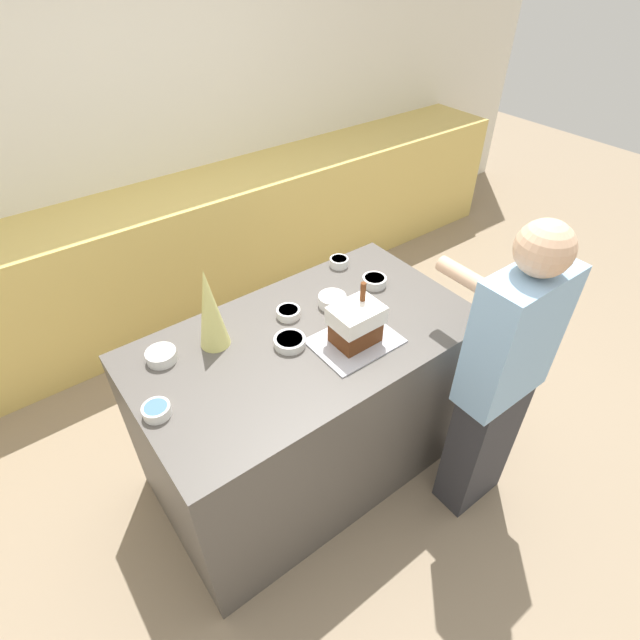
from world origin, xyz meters
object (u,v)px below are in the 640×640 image
object	(u,v)px
decorative_tree	(210,309)
candy_bowl_far_left	(339,262)
candy_bowl_near_tray_right	(374,281)
candy_bowl_beside_tree	(289,341)
gingerbread_house	(356,323)
candy_bowl_front_corner	(332,300)
candy_bowl_near_tray_left	(157,410)
baking_tray	(355,341)
candy_bowl_far_right	(288,312)
person	(499,381)
candy_bowl_behind_tray	(161,355)

from	to	relation	value
decorative_tree	candy_bowl_far_left	xyz separation A→B (m)	(0.81, 0.15, -0.17)
candy_bowl_near_tray_right	candy_bowl_beside_tree	bearing A→B (deg)	-169.23
gingerbread_house	candy_bowl_front_corner	xyz separation A→B (m)	(0.08, 0.27, -0.08)
gingerbread_house	candy_bowl_near_tray_left	bearing A→B (deg)	171.12
candy_bowl_beside_tree	candy_bowl_near_tray_left	size ratio (longest dim) A/B	1.30
baking_tray	candy_bowl_far_right	xyz separation A→B (m)	(-0.13, 0.32, 0.02)
decorative_tree	candy_bowl_far_right	world-z (taller)	decorative_tree
gingerbread_house	candy_bowl_far_left	xyz separation A→B (m)	(0.32, 0.51, -0.08)
baking_tray	candy_bowl_near_tray_right	xyz separation A→B (m)	(0.35, 0.27, 0.02)
candy_bowl_near_tray_right	person	xyz separation A→B (m)	(0.06, -0.75, -0.13)
candy_bowl_behind_tray	candy_bowl_beside_tree	size ratio (longest dim) A/B	0.92
candy_bowl_near_tray_left	gingerbread_house	bearing A→B (deg)	-8.88
candy_bowl_beside_tree	person	size ratio (longest dim) A/B	0.09
baking_tray	candy_bowl_near_tray_left	distance (m)	0.86
baking_tray	candy_bowl_front_corner	size ratio (longest dim) A/B	2.78
decorative_tree	candy_bowl_far_right	xyz separation A→B (m)	(0.36, -0.04, -0.17)
baking_tray	decorative_tree	world-z (taller)	decorative_tree
person	decorative_tree	bearing A→B (deg)	136.83
candy_bowl_front_corner	candy_bowl_beside_tree	xyz separation A→B (m)	(-0.32, -0.11, -0.01)
candy_bowl_far_left	candy_bowl_near_tray_left	xyz separation A→B (m)	(-1.17, -0.38, -0.00)
candy_bowl_behind_tray	candy_bowl_beside_tree	world-z (taller)	candy_bowl_behind_tray
decorative_tree	candy_bowl_behind_tray	size ratio (longest dim) A/B	3.01
candy_bowl_front_corner	person	size ratio (longest dim) A/B	0.08
gingerbread_house	candy_bowl_beside_tree	size ratio (longest dim) A/B	1.95
candy_bowl_behind_tray	candy_bowl_far_left	world-z (taller)	candy_bowl_behind_tray
gingerbread_house	candy_bowl_behind_tray	distance (m)	0.83
candy_bowl_front_corner	candy_bowl_behind_tray	size ratio (longest dim) A/B	1.04
baking_tray	candy_bowl_beside_tree	distance (m)	0.29
candy_bowl_beside_tree	candy_bowl_near_tray_left	bearing A→B (deg)	-177.79
candy_bowl_beside_tree	candy_bowl_far_left	bearing A→B (deg)	32.42
candy_bowl_far_left	person	world-z (taller)	person
person	candy_bowl_front_corner	bearing A→B (deg)	113.37
decorative_tree	candy_bowl_far_right	bearing A→B (deg)	-5.92
baking_tray	candy_bowl_near_tray_left	bearing A→B (deg)	171.10
candy_bowl_front_corner	baking_tray	bearing A→B (deg)	-107.36
candy_bowl_beside_tree	person	bearing A→B (deg)	-44.72
candy_bowl_behind_tray	person	size ratio (longest dim) A/B	0.08
candy_bowl_far_right	candy_bowl_behind_tray	size ratio (longest dim) A/B	0.87
candy_bowl_far_right	candy_bowl_far_left	world-z (taller)	candy_bowl_far_left
baking_tray	gingerbread_house	world-z (taller)	gingerbread_house
baking_tray	gingerbread_house	xyz separation A→B (m)	(0.00, 0.00, 0.10)
candy_bowl_far_right	candy_bowl_near_tray_left	bearing A→B (deg)	-165.36
baking_tray	candy_bowl_far_left	bearing A→B (deg)	57.90
baking_tray	decorative_tree	distance (m)	0.64
baking_tray	candy_bowl_behind_tray	bearing A→B (deg)	150.97
baking_tray	gingerbread_house	distance (m)	0.10
candy_bowl_far_right	person	xyz separation A→B (m)	(0.54, -0.81, -0.12)
baking_tray	candy_bowl_behind_tray	distance (m)	0.82
baking_tray	decorative_tree	size ratio (longest dim) A/B	0.96
gingerbread_house	person	distance (m)	0.67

